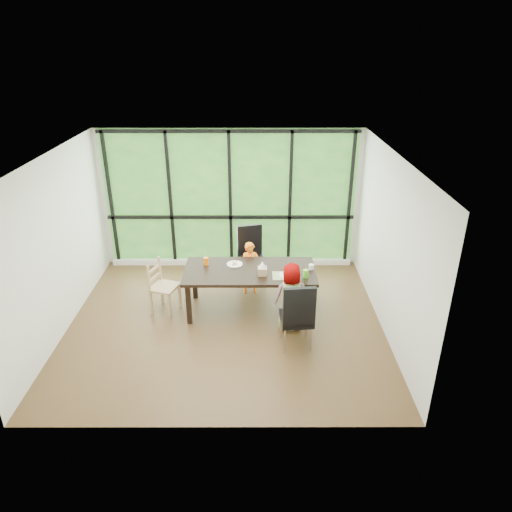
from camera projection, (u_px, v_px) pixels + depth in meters
name	position (u px, v px, depth m)	size (l,w,h in m)	color
ground	(226.00, 322.00, 7.59)	(5.00, 5.00, 0.00)	black
back_wall	(230.00, 199.00, 9.05)	(5.00, 5.00, 0.00)	silver
foliage_backdrop	(230.00, 199.00, 9.03)	(4.80, 0.02, 2.65)	#21511F
window_mullions	(230.00, 200.00, 9.00)	(4.80, 0.06, 2.65)	black
window_sill	(232.00, 262.00, 9.51)	(4.80, 0.12, 0.10)	silver
dining_table	(250.00, 290.00, 7.79)	(2.14, 1.01, 0.75)	black
chair_window_leather	(252.00, 256.00, 8.60)	(0.46, 0.46, 1.08)	black
chair_interior_leather	(297.00, 314.00, 6.81)	(0.46, 0.46, 1.08)	black
chair_end_beech	(165.00, 287.00, 7.73)	(0.42, 0.40, 0.90)	#A27E59
child_toddler	(250.00, 268.00, 8.29)	(0.35, 0.23, 0.96)	orange
child_older	(291.00, 298.00, 7.19)	(0.55, 0.36, 1.12)	gray
placemat	(285.00, 276.00, 7.44)	(0.41, 0.30, 0.01)	tan
plate_far	(235.00, 264.00, 7.80)	(0.26, 0.26, 0.02)	white
plate_near	(287.00, 275.00, 7.45)	(0.25, 0.25, 0.02)	white
orange_cup	(206.00, 261.00, 7.78)	(0.08, 0.08, 0.13)	orange
green_cup	(306.00, 274.00, 7.37)	(0.08, 0.08, 0.13)	#59DB2A
white_mug	(311.00, 267.00, 7.64)	(0.08, 0.08, 0.09)	white
tissue_box	(262.00, 271.00, 7.45)	(0.15, 0.15, 0.13)	tan
crepe_rolls_far	(235.00, 263.00, 7.79)	(0.10, 0.12, 0.04)	tan
crepe_rolls_near	(287.00, 274.00, 7.44)	(0.10, 0.12, 0.04)	tan
straw_white	(206.00, 256.00, 7.74)	(0.01, 0.01, 0.20)	white
straw_pink	(306.00, 268.00, 7.32)	(0.01, 0.01, 0.20)	pink
tissue	(262.00, 264.00, 7.40)	(0.12, 0.12, 0.11)	white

